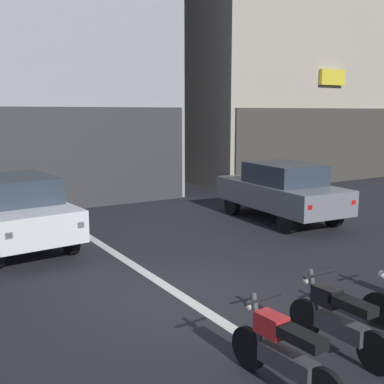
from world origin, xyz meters
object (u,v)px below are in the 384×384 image
Objects in this scene: car_white_crossing_near at (15,209)px; car_black_down_street at (75,169)px; motorcycle_black_row_left_mid at (337,319)px; car_grey_parked_kerbside at (281,190)px; motorcycle_red_row_leftmost at (283,351)px.

car_white_crossing_near is 1.00× the size of car_black_down_street.
car_black_down_street reaches higher than motorcycle_black_row_left_mid.
motorcycle_red_row_leftmost is at bearing -131.75° from car_grey_parked_kerbside.
car_white_crossing_near is at bearing 171.03° from car_grey_parked_kerbside.
car_white_crossing_near is 1.00× the size of car_grey_parked_kerbside.
car_white_crossing_near is at bearing 99.76° from motorcycle_red_row_leftmost.
car_grey_parked_kerbside is (6.96, -1.10, 0.00)m from car_white_crossing_near.
car_white_crossing_near is at bearing 108.75° from motorcycle_black_row_left_mid.
car_black_down_street is (-3.39, 7.83, 0.00)m from car_grey_parked_kerbside.
car_white_crossing_near and car_grey_parked_kerbside have the same top height.
car_white_crossing_near is 2.54× the size of motorcycle_red_row_leftmost.
car_grey_parked_kerbside is 8.54m from motorcycle_red_row_leftmost.
car_grey_parked_kerbside is 7.59m from motorcycle_black_row_left_mid.
car_white_crossing_near is 2.54× the size of motorcycle_black_row_left_mid.
motorcycle_red_row_leftmost is at bearing -80.24° from car_white_crossing_near.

